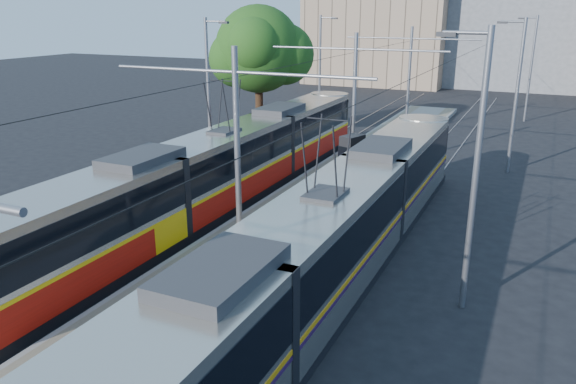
% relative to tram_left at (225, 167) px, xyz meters
% --- Properties ---
extents(platform, '(4.00, 50.00, 0.30)m').
position_rel_tram_left_xyz_m(platform, '(3.60, 3.91, -1.56)').
color(platform, gray).
rests_on(platform, ground).
extents(tactile_strip_left, '(0.70, 50.00, 0.01)m').
position_rel_tram_left_xyz_m(tactile_strip_left, '(2.15, 3.91, -1.40)').
color(tactile_strip_left, gray).
rests_on(tactile_strip_left, platform).
extents(tactile_strip_right, '(0.70, 50.00, 0.01)m').
position_rel_tram_left_xyz_m(tactile_strip_right, '(5.05, 3.91, -1.40)').
color(tactile_strip_right, gray).
rests_on(tactile_strip_right, platform).
extents(rails, '(8.71, 70.00, 0.03)m').
position_rel_tram_left_xyz_m(rails, '(3.60, 3.91, -1.69)').
color(rails, gray).
rests_on(rails, ground).
extents(tram_left, '(2.43, 27.76, 5.50)m').
position_rel_tram_left_xyz_m(tram_left, '(0.00, 0.00, 0.00)').
color(tram_left, black).
rests_on(tram_left, ground).
extents(tram_right, '(2.43, 28.50, 5.50)m').
position_rel_tram_left_xyz_m(tram_right, '(7.20, -6.35, 0.15)').
color(tram_right, black).
rests_on(tram_right, ground).
extents(catenary, '(9.20, 70.00, 7.00)m').
position_rel_tram_left_xyz_m(catenary, '(3.60, 1.06, 2.81)').
color(catenary, gray).
rests_on(catenary, platform).
extents(street_lamps, '(15.18, 38.22, 8.00)m').
position_rel_tram_left_xyz_m(street_lamps, '(3.60, 7.91, 2.47)').
color(street_lamps, gray).
rests_on(street_lamps, ground).
extents(shelter, '(1.06, 1.34, 2.59)m').
position_rel_tram_left_xyz_m(shelter, '(4.71, 3.47, -0.05)').
color(shelter, black).
rests_on(shelter, platform).
extents(tree, '(6.00, 5.55, 8.72)m').
position_rel_tram_left_xyz_m(tree, '(-4.03, 11.84, 4.19)').
color(tree, '#382314').
rests_on(tree, ground).
extents(building_left, '(16.32, 12.24, 14.21)m').
position_rel_tram_left_xyz_m(building_left, '(-6.40, 46.91, 5.41)').
color(building_left, tan).
rests_on(building_left, ground).
extents(building_centre, '(18.36, 14.28, 14.89)m').
position_rel_tram_left_xyz_m(building_centre, '(9.60, 50.91, 5.75)').
color(building_centre, gray).
rests_on(building_centre, ground).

